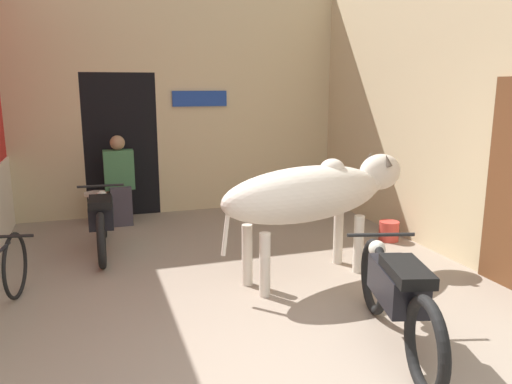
# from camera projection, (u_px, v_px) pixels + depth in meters

# --- Properties ---
(wall_back_with_doorway) EXTENTS (5.11, 0.93, 3.61)m
(wall_back_with_doorway) POSITION_uv_depth(u_px,v_px,m) (159.00, 114.00, 7.97)
(wall_back_with_doorway) COLOR #C6B289
(wall_back_with_doorway) RESTS_ON ground_plane
(wall_right_with_door) EXTENTS (0.22, 5.24, 3.61)m
(wall_right_with_door) POSITION_uv_depth(u_px,v_px,m) (433.00, 105.00, 6.15)
(wall_right_with_door) COLOR #C6B289
(wall_right_with_door) RESTS_ON ground_plane
(cow) EXTENTS (2.35, 1.04, 1.29)m
(cow) POSITION_uv_depth(u_px,v_px,m) (315.00, 193.00, 5.20)
(cow) COLOR beige
(cow) RESTS_ON ground_plane
(motorcycle_near) EXTENTS (0.71, 1.85, 0.78)m
(motorcycle_near) POSITION_uv_depth(u_px,v_px,m) (397.00, 293.00, 3.85)
(motorcycle_near) COLOR black
(motorcycle_near) RESTS_ON ground_plane
(motorcycle_far) EXTENTS (0.58, 1.81, 0.76)m
(motorcycle_far) POSITION_uv_depth(u_px,v_px,m) (102.00, 218.00, 6.08)
(motorcycle_far) COLOR black
(motorcycle_far) RESTS_ON ground_plane
(shopkeeper_seated) EXTENTS (0.43, 0.34, 1.30)m
(shopkeeper_seated) POSITION_uv_depth(u_px,v_px,m) (120.00, 178.00, 7.27)
(shopkeeper_seated) COLOR #3D3842
(shopkeeper_seated) RESTS_ON ground_plane
(plastic_stool) EXTENTS (0.37, 0.37, 0.46)m
(plastic_stool) POSITION_uv_depth(u_px,v_px,m) (98.00, 207.00, 7.40)
(plastic_stool) COLOR beige
(plastic_stool) RESTS_ON ground_plane
(bucket) EXTENTS (0.26, 0.26, 0.26)m
(bucket) POSITION_uv_depth(u_px,v_px,m) (389.00, 231.00, 6.58)
(bucket) COLOR #C63D33
(bucket) RESTS_ON ground_plane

